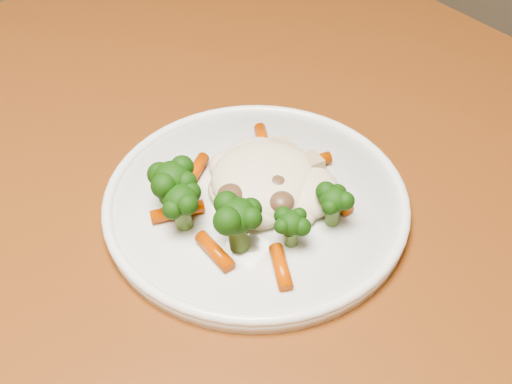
# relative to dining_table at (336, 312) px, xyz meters

# --- Properties ---
(dining_table) EXTENTS (1.38, 1.07, 0.75)m
(dining_table) POSITION_rel_dining_table_xyz_m (0.00, 0.00, 0.00)
(dining_table) COLOR brown
(dining_table) RESTS_ON ground
(plate) EXTENTS (0.27, 0.27, 0.01)m
(plate) POSITION_rel_dining_table_xyz_m (-0.09, -0.01, 0.10)
(plate) COLOR white
(plate) RESTS_ON dining_table
(meal) EXTENTS (0.17, 0.18, 0.05)m
(meal) POSITION_rel_dining_table_xyz_m (-0.09, -0.02, 0.13)
(meal) COLOR beige
(meal) RESTS_ON plate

